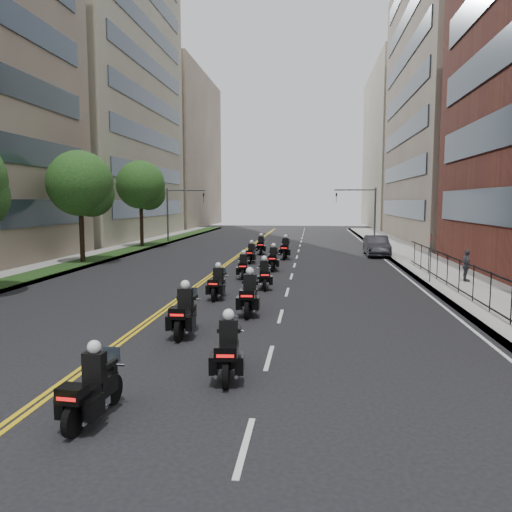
{
  "coord_description": "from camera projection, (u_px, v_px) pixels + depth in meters",
  "views": [
    {
      "loc": [
        4.32,
        -8.25,
        4.27
      ],
      "look_at": [
        1.66,
        15.46,
        1.65
      ],
      "focal_mm": 35.0,
      "sensor_mm": 36.0,
      "label": 1
    }
  ],
  "objects": [
    {
      "name": "building_right_tan",
      "position": [
        477.0,
        99.0,
        52.5
      ],
      "size": [
        15.11,
        28.0,
        30.0
      ],
      "color": "#7F6C5C",
      "rests_on": "ground"
    },
    {
      "name": "motorcycle_4",
      "position": [
        218.0,
        284.0,
        21.94
      ],
      "size": [
        0.51,
        2.16,
        1.6
      ],
      "rotation": [
        0.0,
        0.0,
        -0.04
      ],
      "color": "black",
      "rests_on": "ground"
    },
    {
      "name": "motorcycle_10",
      "position": [
        261.0,
        246.0,
        40.27
      ],
      "size": [
        0.56,
        2.33,
        1.72
      ],
      "rotation": [
        0.0,
        0.0,
        0.05
      ],
      "color": "black",
      "rests_on": "ground"
    },
    {
      "name": "traffic_signal_left",
      "position": [
        177.0,
        207.0,
        51.24
      ],
      "size": [
        4.09,
        0.2,
        5.6
      ],
      "color": "#3F3F44",
      "rests_on": "ground"
    },
    {
      "name": "building_left_mid",
      "position": [
        83.0,
        90.0,
        57.09
      ],
      "size": [
        16.11,
        28.0,
        34.0
      ],
      "color": "gray",
      "rests_on": "ground"
    },
    {
      "name": "motorcycle_0",
      "position": [
        92.0,
        390.0,
        9.68
      ],
      "size": [
        0.58,
        2.14,
        1.58
      ],
      "rotation": [
        0.0,
        0.0,
        -0.09
      ],
      "color": "black",
      "rests_on": "ground"
    },
    {
      "name": "motorcycle_1",
      "position": [
        228.0,
        351.0,
        12.06
      ],
      "size": [
        0.62,
        2.27,
        1.68
      ],
      "rotation": [
        0.0,
        0.0,
        0.09
      ],
      "color": "black",
      "rests_on": "ground"
    },
    {
      "name": "motorcycle_9",
      "position": [
        285.0,
        249.0,
        37.07
      ],
      "size": [
        0.59,
        2.47,
        1.82
      ],
      "rotation": [
        0.0,
        0.0,
        -0.05
      ],
      "color": "black",
      "rests_on": "ground"
    },
    {
      "name": "building_left_far",
      "position": [
        161.0,
        151.0,
        87.17
      ],
      "size": [
        16.0,
        28.0,
        26.0
      ],
      "primitive_type": "cube",
      "color": "#7F6C5C",
      "rests_on": "ground"
    },
    {
      "name": "sidewalk_right",
      "position": [
        430.0,
        266.0,
        32.46
      ],
      "size": [
        4.0,
        90.0,
        0.15
      ],
      "primitive_type": "cube",
      "color": "gray",
      "rests_on": "ground"
    },
    {
      "name": "pedestrian_c",
      "position": [
        466.0,
        266.0,
        25.72
      ],
      "size": [
        0.45,
        0.98,
        1.64
      ],
      "primitive_type": "imported",
      "rotation": [
        0.0,
        0.0,
        1.52
      ],
      "color": "#46474E",
      "rests_on": "sidewalk_right"
    },
    {
      "name": "motorcycle_7",
      "position": [
        273.0,
        260.0,
        30.86
      ],
      "size": [
        0.53,
        2.3,
        1.7
      ],
      "rotation": [
        0.0,
        0.0,
        -0.0
      ],
      "color": "black",
      "rests_on": "ground"
    },
    {
      "name": "traffic_signal_right",
      "position": [
        365.0,
        207.0,
        49.13
      ],
      "size": [
        4.09,
        0.2,
        5.6
      ],
      "color": "#3F3F44",
      "rests_on": "ground"
    },
    {
      "name": "motorcycle_2",
      "position": [
        185.0,
        314.0,
        15.92
      ],
      "size": [
        0.55,
        2.39,
        1.76
      ],
      "rotation": [
        0.0,
        0.0,
        0.02
      ],
      "color": "black",
      "rests_on": "ground"
    },
    {
      "name": "sidewalk_left",
      "position": [
        79.0,
        261.0,
        35.12
      ],
      "size": [
        4.0,
        90.0,
        0.15
      ],
      "primitive_type": "cube",
      "color": "gray",
      "rests_on": "ground"
    },
    {
      "name": "ground",
      "position": [
        71.0,
        437.0,
        9.1
      ],
      "size": [
        160.0,
        160.0,
        0.0
      ],
      "primitive_type": "plane",
      "color": "black",
      "rests_on": "ground"
    },
    {
      "name": "building_right_far",
      "position": [
        417.0,
        148.0,
        82.35
      ],
      "size": [
        15.0,
        28.0,
        26.0
      ],
      "primitive_type": "cube",
      "color": "gray",
      "rests_on": "ground"
    },
    {
      "name": "motorcycle_5",
      "position": [
        264.0,
        276.0,
        24.43
      ],
      "size": [
        0.66,
        2.19,
        1.62
      ],
      "rotation": [
        0.0,
        0.0,
        0.13
      ],
      "color": "black",
      "rests_on": "ground"
    },
    {
      "name": "parked_sedan",
      "position": [
        377.0,
        246.0,
        39.16
      ],
      "size": [
        1.68,
        4.83,
        1.59
      ],
      "primitive_type": "imported",
      "rotation": [
        0.0,
        0.0,
        0.0
      ],
      "color": "black",
      "rests_on": "ground"
    },
    {
      "name": "motorcycle_8",
      "position": [
        251.0,
        254.0,
        34.6
      ],
      "size": [
        0.5,
        2.15,
        1.59
      ],
      "rotation": [
        0.0,
        0.0,
        -0.03
      ],
      "color": "black",
      "rests_on": "ground"
    },
    {
      "name": "grass_strip",
      "position": [
        89.0,
        260.0,
        35.02
      ],
      "size": [
        2.0,
        90.0,
        0.04
      ],
      "primitive_type": "cube",
      "color": "#163C15",
      "rests_on": "sidewalk_left"
    },
    {
      "name": "iron_fence",
      "position": [
        481.0,
        287.0,
        19.64
      ],
      "size": [
        0.05,
        28.0,
        1.5
      ],
      "color": "black",
      "rests_on": "sidewalk_right"
    },
    {
      "name": "motorcycle_6",
      "position": [
        243.0,
        267.0,
        27.73
      ],
      "size": [
        0.58,
        2.13,
        1.57
      ],
      "rotation": [
        0.0,
        0.0,
        0.09
      ],
      "color": "black",
      "rests_on": "ground"
    },
    {
      "name": "motorcycle_3",
      "position": [
        249.0,
        296.0,
        18.85
      ],
      "size": [
        0.56,
        2.43,
        1.79
      ],
      "rotation": [
        0.0,
        0.0,
        0.02
      ],
      "color": "black",
      "rests_on": "ground"
    },
    {
      "name": "street_trees",
      "position": [
        39.0,
        186.0,
        28.14
      ],
      "size": [
        4.4,
        38.4,
        7.98
      ],
      "color": "#2F2215",
      "rests_on": "ground"
    }
  ]
}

